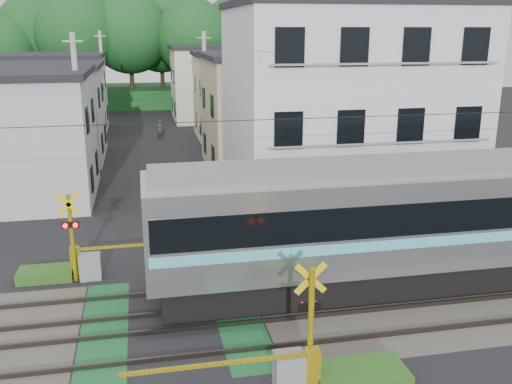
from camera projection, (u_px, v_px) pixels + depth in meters
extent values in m
plane|color=black|center=(173.00, 323.00, 16.35)|extent=(120.00, 120.00, 0.00)
cube|color=#47423A|center=(173.00, 323.00, 16.35)|extent=(120.00, 6.00, 0.00)
cube|color=black|center=(173.00, 323.00, 16.35)|extent=(5.20, 120.00, 0.00)
cube|color=#145126|center=(104.00, 330.00, 15.98)|extent=(1.30, 6.00, 0.00)
cube|color=#145126|center=(238.00, 317.00, 16.71)|extent=(1.30, 6.00, 0.00)
cube|color=#3F3833|center=(177.00, 357.00, 14.54)|extent=(120.00, 0.08, 0.14)
cube|color=#3F3833|center=(174.00, 330.00, 15.86)|extent=(120.00, 0.08, 0.14)
cube|color=#3F3833|center=(171.00, 313.00, 16.80)|extent=(120.00, 0.08, 0.14)
cube|color=#3F3833|center=(169.00, 292.00, 18.12)|extent=(120.00, 0.08, 0.14)
cube|color=black|center=(449.00, 265.00, 19.13)|extent=(19.18, 2.64, 1.00)
cube|color=black|center=(244.00, 288.00, 17.83)|extent=(2.66, 2.44, 0.67)
cube|color=#B0B4B9|center=(454.00, 210.00, 18.60)|extent=(19.98, 3.11, 2.89)
cube|color=black|center=(455.00, 200.00, 18.50)|extent=(19.66, 3.15, 0.98)
cube|color=#58C2DF|center=(453.00, 222.00, 18.71)|extent=(19.78, 3.14, 0.31)
cube|color=slate|center=(459.00, 163.00, 18.16)|extent=(19.58, 2.55, 0.27)
cube|color=black|center=(144.00, 217.00, 16.57)|extent=(0.10, 2.67, 1.73)
cylinder|color=yellow|center=(311.00, 328.00, 13.12)|extent=(0.14, 0.14, 3.00)
cube|color=yellow|center=(311.00, 278.00, 12.89)|extent=(0.77, 0.05, 0.77)
cube|color=yellow|center=(311.00, 278.00, 12.89)|extent=(0.77, 0.05, 0.77)
cube|color=black|center=(310.00, 306.00, 13.08)|extent=(0.55, 0.05, 0.20)
sphere|color=#FF0C07|center=(302.00, 306.00, 13.11)|extent=(0.16, 0.16, 0.16)
sphere|color=#FF0C07|center=(316.00, 305.00, 13.17)|extent=(0.16, 0.16, 0.16)
cube|color=gray|center=(289.00, 370.00, 13.32)|extent=(0.70, 0.50, 0.90)
cube|color=yellow|center=(313.00, 370.00, 13.15)|extent=(0.30, 0.30, 1.10)
cube|color=yellow|center=(216.00, 364.00, 12.59)|extent=(4.20, 0.08, 0.08)
cylinder|color=yellow|center=(72.00, 238.00, 18.75)|extent=(0.14, 0.14, 3.00)
cube|color=yellow|center=(69.00, 204.00, 18.33)|extent=(0.77, 0.05, 0.77)
cube|color=yellow|center=(69.00, 204.00, 18.33)|extent=(0.77, 0.05, 0.77)
cube|color=black|center=(71.00, 225.00, 18.52)|extent=(0.55, 0.05, 0.20)
sphere|color=#FF0C07|center=(65.00, 226.00, 18.43)|extent=(0.16, 0.16, 0.16)
sphere|color=#FF0C07|center=(75.00, 225.00, 18.49)|extent=(0.16, 0.16, 0.16)
cube|color=gray|center=(90.00, 267.00, 19.14)|extent=(0.70, 0.50, 0.90)
cube|color=yellow|center=(75.00, 262.00, 19.25)|extent=(0.30, 0.30, 1.10)
cube|color=yellow|center=(142.00, 245.00, 19.56)|extent=(4.20, 0.08, 0.08)
cube|color=silver|center=(345.00, 113.00, 25.69)|extent=(10.00, 8.00, 9.00)
cube|color=black|center=(350.00, 4.00, 24.41)|extent=(10.20, 8.16, 0.30)
cube|color=black|center=(287.00, 207.00, 22.01)|extent=(1.10, 0.06, 1.40)
cube|color=black|center=(347.00, 203.00, 22.48)|extent=(1.10, 0.06, 1.40)
cube|color=black|center=(405.00, 200.00, 22.95)|extent=(1.10, 0.06, 1.40)
cube|color=black|center=(460.00, 196.00, 23.42)|extent=(1.10, 0.06, 1.40)
cube|color=gray|center=(378.00, 218.00, 22.68)|extent=(9.00, 0.06, 0.08)
cube|color=black|center=(289.00, 130.00, 21.18)|extent=(1.10, 0.06, 1.40)
cube|color=black|center=(351.00, 128.00, 21.65)|extent=(1.10, 0.06, 1.40)
cube|color=black|center=(411.00, 126.00, 22.13)|extent=(1.10, 0.06, 1.40)
cube|color=black|center=(468.00, 124.00, 22.60)|extent=(1.10, 0.06, 1.40)
cube|color=gray|center=(383.00, 144.00, 21.85)|extent=(9.00, 0.06, 0.08)
cube|color=black|center=(290.00, 47.00, 20.36)|extent=(1.10, 0.06, 1.40)
cube|color=black|center=(355.00, 47.00, 20.83)|extent=(1.10, 0.06, 1.40)
cube|color=black|center=(417.00, 46.00, 21.30)|extent=(1.10, 0.06, 1.40)
cube|color=black|center=(476.00, 46.00, 21.77)|extent=(1.10, 0.06, 1.40)
cube|color=gray|center=(388.00, 64.00, 21.03)|extent=(9.00, 0.06, 0.08)
cube|color=#B0B3B6|center=(16.00, 139.00, 27.46)|extent=(7.00, 7.00, 6.00)
cube|color=black|center=(9.00, 73.00, 26.59)|extent=(7.35, 7.35, 0.30)
cube|color=black|center=(92.00, 179.00, 26.96)|extent=(0.06, 1.00, 1.20)
cube|color=black|center=(97.00, 163.00, 30.26)|extent=(0.06, 1.00, 1.20)
cube|color=black|center=(87.00, 120.00, 26.19)|extent=(0.06, 1.00, 1.20)
cube|color=black|center=(93.00, 110.00, 29.48)|extent=(0.06, 1.00, 1.20)
cube|color=tan|center=(267.00, 115.00, 33.71)|extent=(7.00, 8.00, 6.50)
cube|color=black|center=(268.00, 56.00, 32.78)|extent=(7.35, 8.40, 0.30)
cube|color=black|center=(213.00, 156.00, 31.69)|extent=(0.06, 1.00, 1.20)
cube|color=black|center=(205.00, 143.00, 35.46)|extent=(0.06, 1.00, 1.20)
cube|color=black|center=(212.00, 106.00, 30.92)|extent=(0.06, 1.00, 1.20)
cube|color=black|center=(204.00, 98.00, 34.69)|extent=(0.06, 1.00, 1.20)
cube|color=#B0B3B6|center=(36.00, 115.00, 35.87)|extent=(8.00, 7.00, 5.80)
cube|color=black|center=(31.00, 66.00, 35.03)|extent=(8.40, 7.35, 0.30)
cube|color=black|center=(103.00, 143.00, 35.44)|extent=(0.06, 1.00, 1.20)
cube|color=black|center=(105.00, 133.00, 38.73)|extent=(0.06, 1.00, 1.20)
cube|color=black|center=(99.00, 98.00, 34.66)|extent=(0.06, 1.00, 1.20)
cube|color=black|center=(102.00, 92.00, 37.96)|extent=(0.06, 1.00, 1.20)
cube|color=beige|center=(244.00, 98.00, 43.25)|extent=(7.00, 7.00, 6.20)
cube|color=black|center=(243.00, 54.00, 42.35)|extent=(7.35, 7.35, 0.30)
cube|color=black|center=(200.00, 126.00, 41.42)|extent=(0.06, 1.00, 1.20)
cube|color=black|center=(196.00, 119.00, 44.72)|extent=(0.06, 1.00, 1.20)
cube|color=black|center=(199.00, 88.00, 40.65)|extent=(0.06, 1.00, 1.20)
cube|color=black|center=(195.00, 83.00, 43.94)|extent=(0.06, 1.00, 1.20)
cube|color=#B0B3B6|center=(59.00, 96.00, 45.30)|extent=(7.00, 8.00, 6.00)
cube|color=black|center=(55.00, 55.00, 44.43)|extent=(7.35, 8.40, 0.30)
cube|color=black|center=(105.00, 120.00, 44.56)|extent=(0.06, 1.00, 1.20)
cube|color=black|center=(108.00, 113.00, 48.33)|extent=(0.06, 1.00, 1.20)
cube|color=black|center=(103.00, 83.00, 43.79)|extent=(0.06, 1.00, 1.20)
cube|color=black|center=(105.00, 79.00, 47.56)|extent=(0.06, 1.00, 1.20)
cube|color=beige|center=(217.00, 84.00, 52.51)|extent=(8.00, 7.00, 6.40)
cube|color=black|center=(216.00, 47.00, 51.58)|extent=(8.40, 7.35, 0.30)
cube|color=black|center=(175.00, 109.00, 50.61)|extent=(0.06, 1.00, 1.20)
cube|color=black|center=(172.00, 104.00, 53.90)|extent=(0.06, 1.00, 1.20)
cube|color=black|center=(174.00, 77.00, 49.84)|extent=(0.06, 1.00, 1.20)
cube|color=black|center=(171.00, 74.00, 53.13)|extent=(0.06, 1.00, 1.20)
cube|color=#1A4E1F|center=(144.00, 96.00, 63.17)|extent=(40.00, 10.00, 2.00)
cylinder|color=#332114|center=(9.00, 87.00, 57.60)|extent=(0.50, 0.50, 4.87)
sphere|color=#1A4E1F|center=(4.00, 48.00, 56.53)|extent=(6.81, 6.81, 6.81)
cylinder|color=#332114|center=(42.00, 80.00, 60.10)|extent=(0.50, 0.50, 5.89)
sphere|color=#1A4E1F|center=(37.00, 34.00, 58.80)|extent=(8.25, 8.25, 8.25)
cylinder|color=#332114|center=(81.00, 81.00, 58.11)|extent=(0.50, 0.50, 5.96)
sphere|color=#1A4E1F|center=(77.00, 33.00, 56.80)|extent=(8.34, 8.34, 8.34)
cylinder|color=#332114|center=(132.00, 80.00, 59.88)|extent=(0.50, 0.50, 5.95)
sphere|color=#1A4E1F|center=(129.00, 33.00, 58.57)|extent=(8.33, 8.33, 8.33)
cylinder|color=#332114|center=(163.00, 78.00, 63.00)|extent=(0.50, 0.50, 5.81)
sphere|color=#1A4E1F|center=(161.00, 34.00, 61.71)|extent=(8.13, 8.13, 8.13)
cylinder|color=#332114|center=(194.00, 81.00, 59.93)|extent=(0.50, 0.50, 5.61)
sphere|color=#1A4E1F|center=(193.00, 37.00, 58.69)|extent=(7.85, 7.85, 7.85)
cylinder|color=#332114|center=(241.00, 78.00, 61.99)|extent=(0.50, 0.50, 5.90)
sphere|color=#1A4E1F|center=(241.00, 33.00, 60.69)|extent=(8.27, 8.27, 8.27)
cylinder|color=#332114|center=(269.00, 84.00, 62.29)|extent=(0.50, 0.50, 4.62)
sphere|color=#1A4E1F|center=(270.00, 49.00, 61.27)|extent=(6.46, 6.46, 6.46)
cube|color=black|center=(364.00, 117.00, 17.09)|extent=(60.00, 0.02, 0.02)
cylinder|color=#A5A5A0|center=(79.00, 120.00, 26.84)|extent=(0.26, 0.26, 8.00)
cube|color=#A5A5A0|center=(73.00, 41.00, 25.85)|extent=(0.90, 0.08, 0.08)
cylinder|color=#A5A5A0|center=(205.00, 96.00, 36.66)|extent=(0.26, 0.26, 8.00)
cube|color=#A5A5A0|center=(204.00, 38.00, 35.67)|extent=(0.90, 0.08, 0.08)
cylinder|color=#A5A5A0|center=(103.00, 81.00, 46.62)|extent=(0.26, 0.26, 8.00)
cube|color=#A5A5A0|center=(100.00, 36.00, 45.62)|extent=(0.90, 0.08, 0.08)
cube|color=black|center=(90.00, 41.00, 35.79)|extent=(0.02, 42.00, 0.02)
cube|color=black|center=(201.00, 41.00, 37.13)|extent=(0.02, 42.00, 0.02)
imported|color=#312C37|center=(160.00, 130.00, 43.21)|extent=(0.58, 0.39, 1.56)
cube|color=#2D5E1E|center=(360.00, 376.00, 13.52)|extent=(2.20, 1.20, 0.40)
cube|color=#2D5E1E|center=(46.00, 274.00, 19.21)|extent=(1.80, 1.00, 0.36)
cube|color=#2D5E1E|center=(297.00, 263.00, 20.21)|extent=(1.50, 0.90, 0.30)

